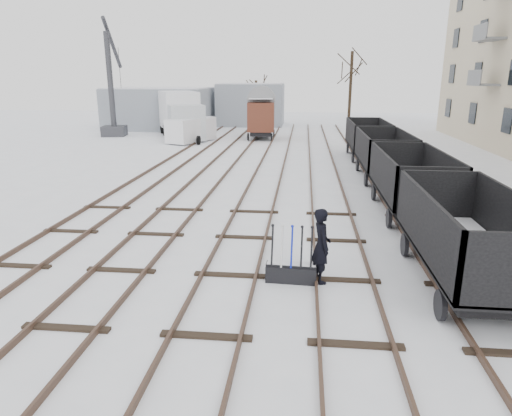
{
  "coord_description": "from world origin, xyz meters",
  "views": [
    {
      "loc": [
        1.86,
        -11.06,
        5.11
      ],
      "look_at": [
        0.45,
        2.47,
        1.2
      ],
      "focal_mm": 32.0,
      "sensor_mm": 36.0,
      "label": 1
    }
  ],
  "objects": [
    {
      "name": "tracks",
      "position": [
        -0.0,
        13.67,
        0.07
      ],
      "size": [
        13.9,
        52.0,
        0.16
      ],
      "color": "black",
      "rests_on": "ground"
    },
    {
      "name": "shed_left",
      "position": [
        -13.0,
        36.0,
        2.05
      ],
      "size": [
        10.0,
        8.0,
        4.1
      ],
      "color": "gray",
      "rests_on": "ground"
    },
    {
      "name": "freight_wagon_a",
      "position": [
        6.0,
        0.12,
        0.91
      ],
      "size": [
        2.34,
        5.85,
        2.39
      ],
      "color": "black",
      "rests_on": "ground"
    },
    {
      "name": "tree_far_left",
      "position": [
        -3.69,
        42.0,
        2.38
      ],
      "size": [
        0.3,
        0.3,
        4.77
      ],
      "primitive_type": "cylinder",
      "color": "black",
      "rests_on": "ground"
    },
    {
      "name": "freight_wagon_c",
      "position": [
        6.0,
        12.92,
        0.91
      ],
      "size": [
        2.34,
        5.85,
        2.39
      ],
      "color": "black",
      "rests_on": "ground"
    },
    {
      "name": "panel_van",
      "position": [
        -7.24,
        25.44,
        1.01
      ],
      "size": [
        3.53,
        4.79,
        1.94
      ],
      "rotation": [
        0.0,
        0.0,
        -0.42
      ],
      "color": "white",
      "rests_on": "ground"
    },
    {
      "name": "freight_wagon_d",
      "position": [
        6.0,
        19.32,
        0.91
      ],
      "size": [
        2.34,
        5.85,
        2.39
      ],
      "color": "black",
      "rests_on": "ground"
    },
    {
      "name": "ground",
      "position": [
        0.0,
        0.0,
        0.0
      ],
      "size": [
        120.0,
        120.0,
        0.0
      ],
      "primitive_type": "plane",
      "color": "white",
      "rests_on": "ground"
    },
    {
      "name": "freight_wagon_b",
      "position": [
        6.0,
        6.52,
        0.91
      ],
      "size": [
        2.34,
        5.85,
        2.39
      ],
      "color": "black",
      "rests_on": "ground"
    },
    {
      "name": "shed_right",
      "position": [
        -4.0,
        40.0,
        2.25
      ],
      "size": [
        7.0,
        6.0,
        4.5
      ],
      "color": "gray",
      "rests_on": "ground"
    },
    {
      "name": "tree_far_right",
      "position": [
        6.36,
        36.8,
        3.79
      ],
      "size": [
        0.3,
        0.3,
        7.58
      ],
      "primitive_type": "cylinder",
      "color": "black",
      "rests_on": "ground"
    },
    {
      "name": "ground_frame",
      "position": [
        1.64,
        -0.16,
        0.28
      ],
      "size": [
        1.32,
        0.49,
        1.49
      ],
      "rotation": [
        0.0,
        0.0,
        -0.05
      ],
      "color": "black",
      "rests_on": "ground"
    },
    {
      "name": "crane",
      "position": [
        -15.16,
        29.05,
        2.64
      ],
      "size": [
        2.32,
        5.97,
        10.04
      ],
      "rotation": [
        0.0,
        0.0,
        0.18
      ],
      "color": "#313237",
      "rests_on": "ground"
    },
    {
      "name": "box_van_wagon",
      "position": [
        -1.79,
        28.41,
        2.0
      ],
      "size": [
        2.6,
        4.61,
        3.43
      ],
      "rotation": [
        0.0,
        0.0,
        0.05
      ],
      "color": "black",
      "rests_on": "ground"
    },
    {
      "name": "worker",
      "position": [
        2.39,
        -0.06,
        0.98
      ],
      "size": [
        0.62,
        0.81,
        1.96
      ],
      "primitive_type": "imported",
      "rotation": [
        0.0,
        0.0,
        1.81
      ],
      "color": "black",
      "rests_on": "ground"
    },
    {
      "name": "lorry",
      "position": [
        -8.96,
        28.57,
        2.01
      ],
      "size": [
        4.99,
        9.0,
        3.91
      ],
      "rotation": [
        0.0,
        0.0,
        0.42
      ],
      "color": "black",
      "rests_on": "ground"
    }
  ]
}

